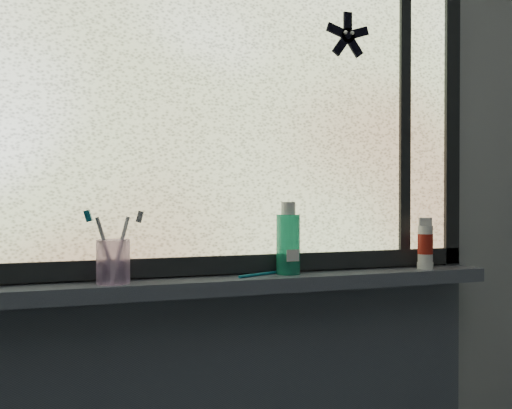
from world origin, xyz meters
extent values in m
cube|color=#9EA3A8|center=(0.00, 1.30, 1.25)|extent=(3.00, 0.01, 2.50)
cube|color=#474E5F|center=(0.00, 1.23, 1.00)|extent=(1.62, 0.14, 0.04)
cube|color=silver|center=(0.00, 1.28, 1.53)|extent=(1.50, 0.01, 1.00)
cube|color=black|center=(0.00, 1.28, 1.05)|extent=(1.60, 0.03, 0.05)
cube|color=black|center=(0.78, 1.28, 1.53)|extent=(0.05, 0.03, 1.10)
cube|color=black|center=(0.60, 1.28, 1.53)|extent=(0.03, 0.03, 1.00)
cylinder|color=#CCA8DF|center=(-0.29, 1.22, 1.08)|extent=(0.10, 0.10, 0.11)
cylinder|color=#21AC80|center=(0.20, 1.24, 1.12)|extent=(0.07, 0.07, 0.17)
cylinder|color=silver|center=(0.63, 1.21, 1.10)|extent=(0.05, 0.05, 0.11)
camera|label=1|loc=(-0.42, -0.25, 1.24)|focal=40.00mm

